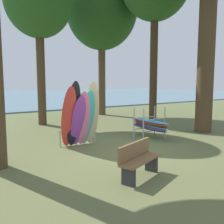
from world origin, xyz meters
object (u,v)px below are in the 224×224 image
Objects in this scene: tree_far_left_back at (102,9)px; park_bench at (139,159)px; leaning_board_pile at (80,117)px; board_storage_rack at (150,124)px.

tree_far_left_back is 13.10m from park_bench.
leaning_board_pile is (-4.86, -6.87, -5.84)m from tree_far_left_back.
tree_far_left_back is 10.25m from leaning_board_pile.
tree_far_left_back is 6.62× the size of park_bench.
park_bench is (-0.09, -3.41, -0.59)m from leaning_board_pile.
leaning_board_pile is at bearing -125.25° from tree_far_left_back.
tree_far_left_back is 9.71m from board_storage_rack.
leaning_board_pile is 1.09× the size of board_storage_rack.
leaning_board_pile is at bearing 88.43° from park_bench.
leaning_board_pile is at bearing 175.37° from board_storage_rack.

